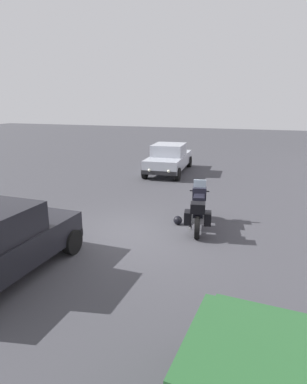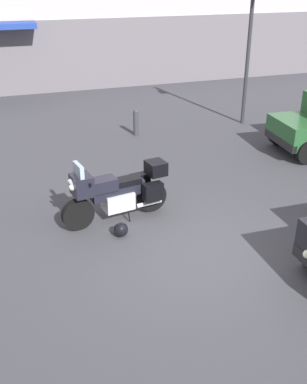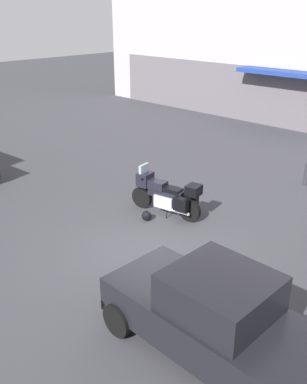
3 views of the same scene
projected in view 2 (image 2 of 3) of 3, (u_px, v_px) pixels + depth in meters
The scene contains 5 objects.
ground_plane at pixel (199, 251), 8.35m from camera, with size 80.00×80.00×0.00m, color #38383D.
motorcycle at pixel (118, 191), 9.16m from camera, with size 2.25×0.93×1.36m.
helmet at pixel (121, 230), 8.77m from camera, with size 0.28×0.28×0.28m, color black.
streetlamp_curbside at pixel (252, 38), 13.93m from camera, with size 0.28×0.94×4.42m.
bollard_curbside at pixel (136, 122), 13.95m from camera, with size 0.16×0.16×0.81m.
Camera 2 is at (-3.05, -6.39, 4.62)m, focal length 43.19 mm.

